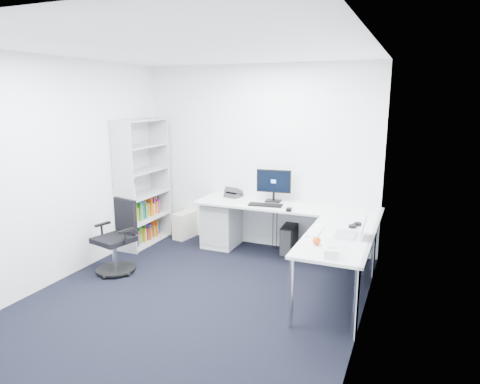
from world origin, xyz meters
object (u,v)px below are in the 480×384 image
at_px(bookshelf, 142,183).
at_px(monitor, 274,185).
at_px(l_desk, 277,238).
at_px(laptop, 346,225).
at_px(task_chair, 114,238).

relative_size(bookshelf, monitor, 3.84).
bearing_deg(l_desk, monitor, 115.29).
bearing_deg(laptop, task_chair, -174.66).
relative_size(task_chair, monitor, 1.89).
height_order(bookshelf, task_chair, bookshelf).
height_order(l_desk, task_chair, task_chair).
bearing_deg(laptop, l_desk, 143.03).
xyz_separation_m(l_desk, monitor, (-0.22, 0.47, 0.62)).
relative_size(monitor, laptop, 1.53).
bearing_deg(monitor, task_chair, -142.93).
distance_m(task_chair, monitor, 2.30).
bearing_deg(task_chair, bookshelf, 118.89).
bearing_deg(bookshelf, monitor, 12.05).
distance_m(bookshelf, task_chair, 1.25).
xyz_separation_m(l_desk, task_chair, (-1.86, -1.06, 0.09)).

